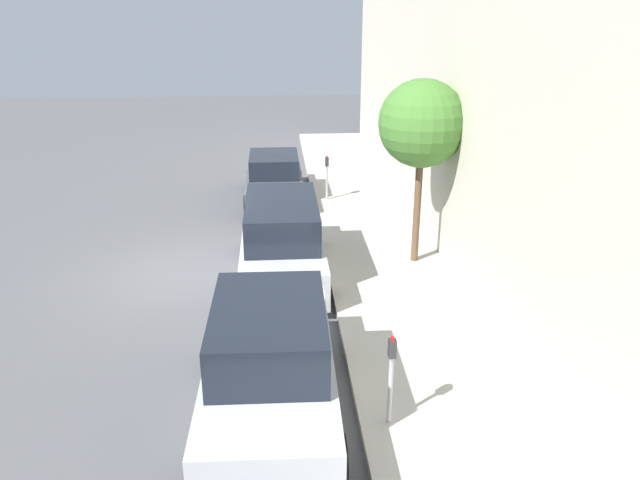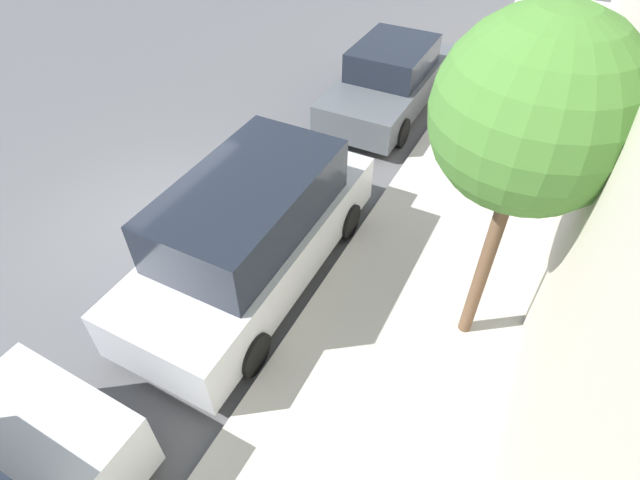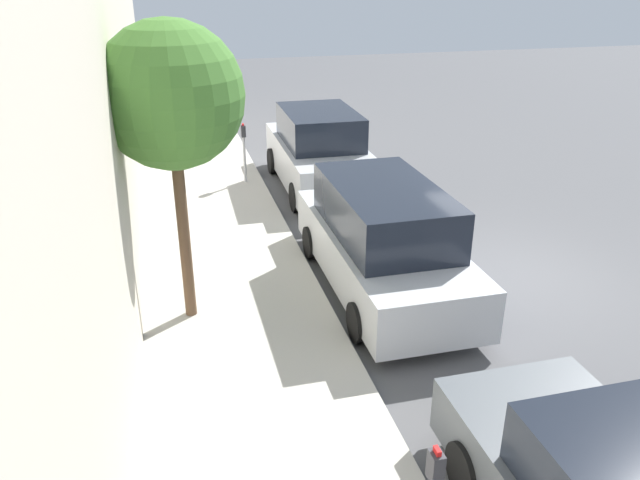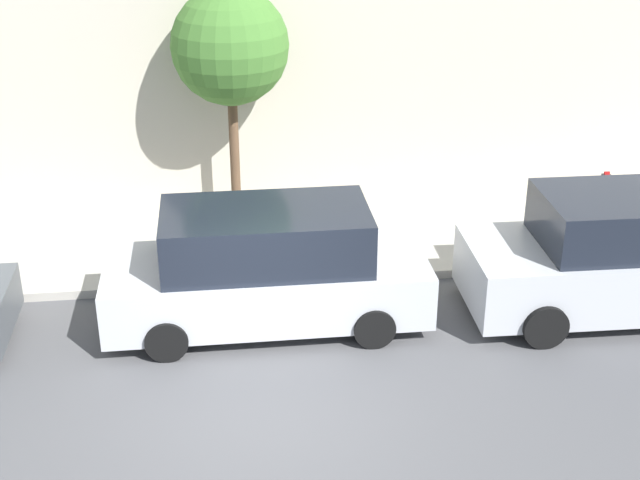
{
  "view_description": "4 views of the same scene",
  "coord_description": "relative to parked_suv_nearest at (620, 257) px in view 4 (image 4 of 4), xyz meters",
  "views": [
    {
      "loc": [
        2.29,
        -14.13,
        6.32
      ],
      "look_at": [
        3.29,
        -0.48,
        1.0
      ],
      "focal_mm": 35.0,
      "sensor_mm": 36.0,
      "label": 1
    },
    {
      "loc": [
        5.87,
        -4.7,
        6.04
      ],
      "look_at": [
        3.43,
        0.02,
        1.0
      ],
      "focal_mm": 28.0,
      "sensor_mm": 36.0,
      "label": 2
    },
    {
      "loc": [
        5.87,
        8.99,
        5.24
      ],
      "look_at": [
        3.5,
        -0.29,
        1.0
      ],
      "focal_mm": 35.0,
      "sensor_mm": 36.0,
      "label": 3
    },
    {
      "loc": [
        -9.71,
        0.44,
        7.06
      ],
      "look_at": [
        3.18,
        -1.12,
        1.0
      ],
      "focal_mm": 50.0,
      "sensor_mm": 36.0,
      "label": 4
    }
  ],
  "objects": [
    {
      "name": "ground_plane",
      "position": [
        -2.12,
        5.72,
        -0.93
      ],
      "size": [
        60.0,
        60.0,
        0.0
      ],
      "primitive_type": "plane",
      "color": "#515154"
    },
    {
      "name": "parked_suv_nearest",
      "position": [
        0.0,
        0.0,
        0.0
      ],
      "size": [
        2.08,
        4.84,
        1.98
      ],
      "color": "#B7BABF",
      "rests_on": "ground_plane"
    },
    {
      "name": "street_tree",
      "position": [
        3.6,
        5.86,
        2.65
      ],
      "size": [
        2.06,
        2.06,
        4.48
      ],
      "color": "brown",
      "rests_on": "sidewalk"
    },
    {
      "name": "parking_meter_near",
      "position": [
        1.83,
        -0.47,
        0.14
      ],
      "size": [
        0.11,
        0.15,
        1.51
      ],
      "color": "#ADADB2",
      "rests_on": "sidewalk"
    },
    {
      "name": "parked_minivan_second",
      "position": [
        0.28,
        5.51,
        -0.01
      ],
      "size": [
        2.02,
        4.91,
        1.9
      ],
      "color": "#B7BABF",
      "rests_on": "ground_plane"
    },
    {
      "name": "sidewalk",
      "position": [
        2.86,
        5.72,
        -0.86
      ],
      "size": [
        2.97,
        32.0,
        0.15
      ],
      "color": "#B2ADA3",
      "rests_on": "ground_plane"
    }
  ]
}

